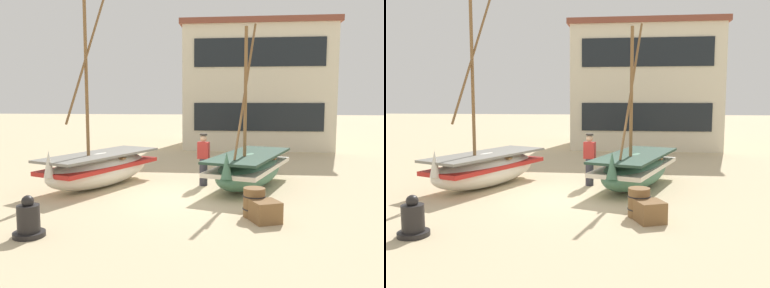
{
  "view_description": "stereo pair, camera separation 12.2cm",
  "coord_description": "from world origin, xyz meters",
  "views": [
    {
      "loc": [
        1.41,
        -11.57,
        2.81
      ],
      "look_at": [
        0.0,
        1.0,
        1.4
      ],
      "focal_mm": 38.32,
      "sensor_mm": 36.0,
      "label": 1
    },
    {
      "loc": [
        1.53,
        -11.55,
        2.81
      ],
      "look_at": [
        0.0,
        1.0,
        1.4
      ],
      "focal_mm": 38.32,
      "sensor_mm": 36.0,
      "label": 2
    }
  ],
  "objects": [
    {
      "name": "ground_plane",
      "position": [
        0.0,
        0.0,
        0.0
      ],
      "size": [
        120.0,
        120.0,
        0.0
      ],
      "primitive_type": "plane",
      "color": "#CCB78E"
    },
    {
      "name": "fishing_boat_centre_large",
      "position": [
        -2.95,
        0.96,
        0.6
      ],
      "size": [
        3.06,
        4.61,
        5.95
      ],
      "color": "silver",
      "rests_on": "ground"
    },
    {
      "name": "cargo_crate",
      "position": [
        2.06,
        -2.34,
        0.25
      ],
      "size": [
        0.78,
        0.78,
        0.49
      ],
      "primitive_type": "cube",
      "rotation": [
        0.0,
        0.0,
        0.4
      ],
      "color": "brown",
      "rests_on": "ground"
    },
    {
      "name": "harbor_building_main",
      "position": [
        2.46,
        13.43,
        3.51
      ],
      "size": [
        8.35,
        6.74,
        6.99
      ],
      "color": "beige",
      "rests_on": "ground"
    },
    {
      "name": "fishing_boat_near_left",
      "position": [
        1.8,
        1.41,
        0.59
      ],
      "size": [
        2.95,
        4.74,
        5.15
      ],
      "color": "#427056",
      "rests_on": "ground"
    },
    {
      "name": "capstan_winch",
      "position": [
        -2.8,
        -3.88,
        0.33
      ],
      "size": [
        0.65,
        0.65,
        0.86
      ],
      "color": "black",
      "rests_on": "ground"
    },
    {
      "name": "wooden_barrel",
      "position": [
        1.82,
        -1.94,
        0.35
      ],
      "size": [
        0.56,
        0.56,
        0.7
      ],
      "color": "brown",
      "rests_on": "ground"
    },
    {
      "name": "fisherman_by_hull",
      "position": [
        0.32,
        1.44,
        0.83
      ],
      "size": [
        0.4,
        0.29,
        1.68
      ],
      "color": "#33333D",
      "rests_on": "ground"
    }
  ]
}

